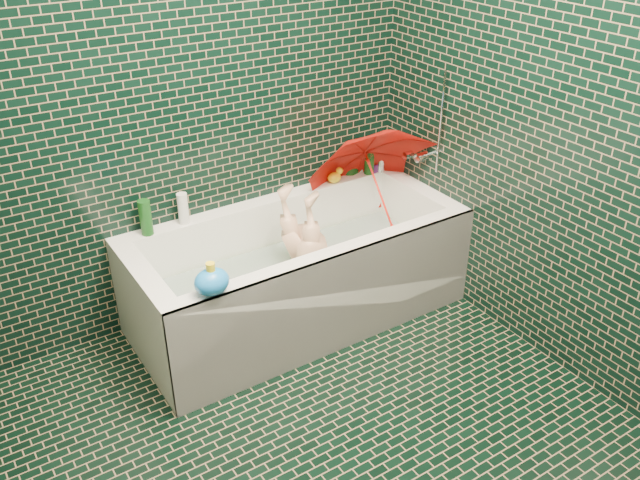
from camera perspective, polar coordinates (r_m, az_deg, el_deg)
floor at (r=2.85m, az=1.31°, el=-19.38°), size 2.80×2.80×0.00m
wall_back at (r=3.25m, az=-12.74°, el=12.83°), size 2.80×0.00×2.80m
wall_right at (r=2.96m, az=23.25°, el=9.51°), size 0.00×2.80×2.80m
bathtub at (r=3.54m, az=-1.75°, el=-3.59°), size 1.70×0.75×0.55m
bath_mat at (r=3.58m, az=-1.88°, el=-4.21°), size 1.35×0.47×0.01m
water at (r=3.51m, az=-1.92°, el=-2.25°), size 1.48×0.53×0.00m
faucet at (r=3.72m, az=8.90°, el=7.54°), size 0.18×0.19×0.55m
child at (r=3.51m, az=-1.01°, el=-1.98°), size 0.94×0.58×0.34m
umbrella at (r=3.70m, az=5.04°, el=4.01°), size 1.05×1.11×1.04m
soap_bottle_a at (r=3.98m, az=3.92°, el=5.85°), size 0.14×0.14×0.28m
soap_bottle_b at (r=3.97m, az=5.05°, el=5.77°), size 0.10×0.11×0.20m
soap_bottle_c at (r=3.94m, az=3.12°, el=5.60°), size 0.16×0.16×0.17m
bottle_right_tall at (r=3.90m, az=4.18°, el=7.02°), size 0.06×0.06×0.21m
bottle_right_pump at (r=3.94m, az=5.17°, el=7.00°), size 0.06×0.06×0.18m
bottle_left_tall at (r=3.35m, az=-14.48°, el=1.85°), size 0.07×0.07×0.18m
bottle_left_short at (r=3.42m, az=-11.46°, el=2.61°), size 0.06×0.06×0.16m
rubber_duck at (r=3.80m, az=1.30°, el=5.39°), size 0.10×0.07×0.09m
bath_toy at (r=2.85m, az=-9.10°, el=-3.45°), size 0.16×0.14×0.15m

